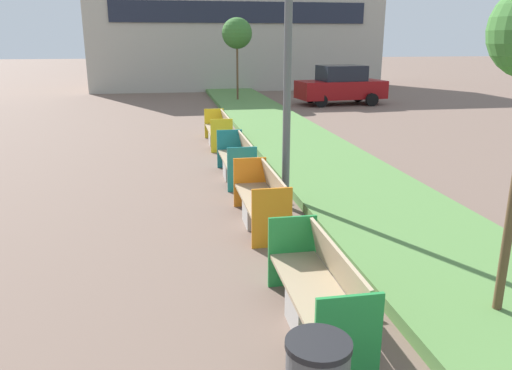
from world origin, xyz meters
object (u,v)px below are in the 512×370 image
Objects in this scene: bench_orange_frame at (262,204)px; bench_teal_frame at (237,162)px; parked_car_distant at (341,85)px; sapling_tree_far at (237,34)px; bench_yellow_frame at (219,132)px; bench_green_frame at (318,297)px.

bench_orange_frame is 3.00m from bench_teal_frame.
parked_car_distant reaches higher than bench_orange_frame.
bench_teal_frame is 14.35m from sapling_tree_far.
bench_teal_frame is 0.48× the size of parked_car_distant.
bench_orange_frame is 0.50× the size of sapling_tree_far.
bench_teal_frame and bench_yellow_frame have the same top height.
parked_car_distant is (6.86, 15.49, 0.55)m from bench_orange_frame.
bench_yellow_frame is at bearing 89.98° from bench_teal_frame.
bench_yellow_frame is 11.03m from parked_car_distant.
sapling_tree_far is 5.61m from parked_car_distant.
bench_green_frame and bench_yellow_frame have the same top height.
bench_orange_frame is 0.47× the size of parked_car_distant.
bench_green_frame is 0.47× the size of parked_car_distant.
bench_yellow_frame is 0.54× the size of sapling_tree_far.
sapling_tree_far is at bearing 78.74° from bench_yellow_frame.
sapling_tree_far is at bearing 83.25° from bench_orange_frame.
bench_green_frame and bench_orange_frame have the same top height.
bench_teal_frame is at bearing -90.02° from bench_yellow_frame.
bench_green_frame is 20.48m from sapling_tree_far.
bench_teal_frame is at bearing 90.00° from bench_green_frame.
bench_green_frame is 0.93× the size of bench_yellow_frame.
sapling_tree_far reaches higher than bench_orange_frame.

